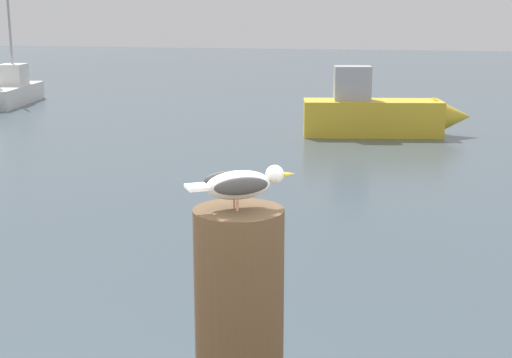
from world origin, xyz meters
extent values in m
cylinder|color=#4C3823|center=(0.17, -0.30, 1.86)|extent=(0.32, 0.32, 0.92)
cylinder|color=tan|center=(0.17, -0.32, 2.33)|extent=(0.01, 0.01, 0.04)
cylinder|color=tan|center=(0.15, -0.29, 2.33)|extent=(0.01, 0.01, 0.04)
ellipsoid|color=white|center=(0.17, -0.30, 2.40)|extent=(0.24, 0.20, 0.10)
sphere|color=white|center=(0.28, -0.23, 2.43)|extent=(0.06, 0.06, 0.06)
cone|color=yellow|center=(0.32, -0.19, 2.42)|extent=(0.05, 0.04, 0.02)
cube|color=white|center=(0.05, -0.38, 2.40)|extent=(0.10, 0.11, 0.01)
ellipsoid|color=#363636|center=(0.19, -0.35, 2.41)|extent=(0.18, 0.13, 0.06)
ellipsoid|color=#363636|center=(0.13, -0.26, 2.41)|extent=(0.18, 0.13, 0.06)
cube|color=silver|center=(-12.95, 18.78, 0.31)|extent=(1.84, 3.86, 0.62)
cube|color=white|center=(-13.03, 19.12, 0.97)|extent=(0.96, 1.10, 0.70)
cylinder|color=#A5A5A8|center=(-13.03, 19.12, 2.40)|extent=(0.08, 0.08, 2.14)
cube|color=yellow|center=(-0.62, 15.31, 0.44)|extent=(3.55, 1.73, 0.88)
cone|color=yellow|center=(1.31, 15.71, 0.48)|extent=(1.13, 1.13, 0.95)
cube|color=#B2B2B7|center=(-1.12, 15.21, 1.30)|extent=(1.00, 0.79, 0.84)
camera|label=1|loc=(0.78, -2.57, 2.96)|focal=50.05mm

